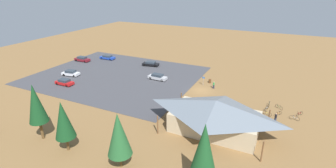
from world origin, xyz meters
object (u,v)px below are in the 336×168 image
object	(u,v)px
pine_east	(204,147)
lot_sign	(203,80)
bicycle_silver_near_sign	(294,118)
car_red_second_row	(64,82)
bike_pavilion	(215,114)
car_black_by_curb	(151,64)
visitor_by_pavilion	(214,85)
pine_midwest	(119,134)
bicycle_yellow_trailside	(267,113)
bicycle_white_yard_left	(266,108)
car_blue_front_row	(107,57)
visitor_crossing_yard	(276,118)
bicycle_orange_yard_front	(278,114)
trash_bin	(210,81)
bicycle_black_lone_west	(203,100)
bicycle_purple_yard_right	(228,106)
car_silver_inner_stall	(158,77)
bicycle_green_front_row	(279,107)
car_maroon_far_end	(82,59)
bicycle_teal_mid_cluster	(269,104)
bicycle_red_yard_center	(300,114)
bicycle_blue_edge_north	(210,104)
car_white_aisle_side	(71,73)
pine_west	(36,104)
pine_mideast	(63,120)

from	to	relation	value
pine_east	lot_sign	bearing A→B (deg)	-72.32
bicycle_silver_near_sign	car_red_second_row	distance (m)	48.65
bike_pavilion	car_black_by_curb	distance (m)	35.65
visitor_by_pavilion	bicycle_silver_near_sign	bearing A→B (deg)	155.50
bike_pavilion	pine_midwest	size ratio (longest dim) A/B	2.04
bike_pavilion	car_black_by_curb	bearing A→B (deg)	-44.20
bicycle_yellow_trailside	bicycle_white_yard_left	world-z (taller)	bicycle_yellow_trailside
car_blue_front_row	visitor_by_pavilion	xyz separation A→B (m)	(-36.14, 8.25, 0.19)
visitor_crossing_yard	bike_pavilion	bearing A→B (deg)	38.10
bicycle_orange_yard_front	car_red_second_row	world-z (taller)	car_red_second_row
trash_bin	bicycle_black_lone_west	distance (m)	10.52
bicycle_purple_yard_right	bike_pavilion	bearing A→B (deg)	87.89
bicycle_black_lone_west	car_silver_inner_stall	world-z (taller)	car_silver_inner_stall
bicycle_green_front_row	visitor_crossing_yard	xyz separation A→B (m)	(0.33, 5.60, 0.55)
pine_east	visitor_by_pavilion	distance (m)	30.40
car_maroon_far_end	bicycle_orange_yard_front	bearing A→B (deg)	169.65
bicycle_teal_mid_cluster	bicycle_red_yard_center	distance (m)	5.48
bike_pavilion	bicycle_purple_yard_right	world-z (taller)	bike_pavilion
bicycle_red_yard_center	car_silver_inner_stall	bearing A→B (deg)	-8.74
lot_sign	bicycle_blue_edge_north	size ratio (longest dim) A/B	1.40
car_blue_front_row	car_maroon_far_end	world-z (taller)	car_maroon_far_end
car_black_by_curb	car_white_aisle_side	distance (m)	21.48
bike_pavilion	car_blue_front_row	bearing A→B (deg)	-31.30
pine_east	car_maroon_far_end	size ratio (longest dim) A/B	1.80
visitor_by_pavilion	bicycle_white_yard_left	bearing A→B (deg)	153.92
pine_west	car_maroon_far_end	size ratio (longest dim) A/B	1.86
bike_pavilion	pine_east	size ratio (longest dim) A/B	1.82
bicycle_green_front_row	lot_sign	bearing A→B (deg)	-16.64
bicycle_black_lone_west	car_silver_inner_stall	bearing A→B (deg)	-26.29
bicycle_orange_yard_front	bicycle_purple_yard_right	distance (m)	8.80
pine_west	bicycle_yellow_trailside	size ratio (longest dim) A/B	5.57
bicycle_black_lone_west	car_red_second_row	distance (m)	32.24
bicycle_green_front_row	bicycle_orange_yard_front	bearing A→B (deg)	90.66
lot_sign	bicycle_orange_yard_front	size ratio (longest dim) A/B	1.50
bicycle_white_yard_left	car_red_second_row	bearing A→B (deg)	9.27
trash_bin	visitor_crossing_yard	size ratio (longest dim) A/B	0.52
bicycle_teal_mid_cluster	bicycle_blue_edge_north	xyz separation A→B (m)	(10.35, 4.66, -0.03)
bicycle_white_yard_left	bicycle_red_yard_center	bearing A→B (deg)	-176.62
bicycle_teal_mid_cluster	car_white_aisle_side	bearing A→B (deg)	4.56
pine_east	pine_west	size ratio (longest dim) A/B	0.97
pine_mideast	bicycle_black_lone_west	world-z (taller)	pine_mideast
bicycle_orange_yard_front	car_black_by_curb	world-z (taller)	car_black_by_curb
bicycle_green_front_row	pine_mideast	bearing A→B (deg)	44.90
visitor_crossing_yard	bicycle_green_front_row	bearing A→B (deg)	-93.34
car_maroon_far_end	bicycle_blue_edge_north	bearing A→B (deg)	164.90
pine_mideast	pine_west	world-z (taller)	pine_west
bicycle_teal_mid_cluster	pine_east	bearing A→B (deg)	78.43
pine_east	car_white_aisle_side	size ratio (longest dim) A/B	1.89
pine_midwest	bicycle_teal_mid_cluster	world-z (taller)	pine_midwest
bicycle_orange_yard_front	bicycle_purple_yard_right	xyz separation A→B (m)	(8.77, 0.73, -0.01)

